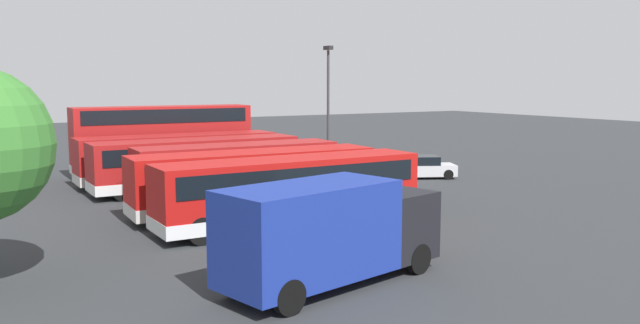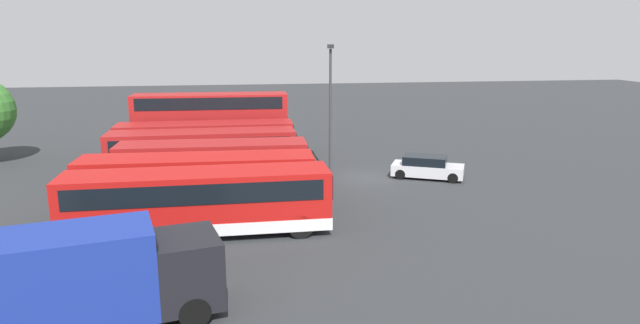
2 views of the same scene
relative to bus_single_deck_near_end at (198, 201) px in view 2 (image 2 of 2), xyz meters
name	(u,v)px [view 2 (image 2 of 2)]	position (x,y,z in m)	size (l,w,h in m)	color
ground_plane	(368,178)	(8.84, -10.01, -1.62)	(140.00, 140.00, 0.00)	#2D3033
bus_single_deck_near_end	(198,201)	(0.00, 0.00, 0.00)	(2.69, 11.84, 2.95)	#B71411
bus_single_deck_second	(198,182)	(3.24, 0.20, 0.00)	(3.01, 11.76, 2.95)	#B71411
bus_single_deck_third	(213,165)	(6.80, -0.42, 0.00)	(2.93, 10.71, 2.95)	#A51919
bus_single_deck_fourth	(203,152)	(10.75, 0.37, 0.00)	(2.65, 11.78, 2.95)	#A51919
bus_single_deck_fifth	(206,142)	(14.11, 0.33, 0.00)	(2.64, 12.07, 2.95)	#A51919
bus_double_decker_sixth	(211,121)	(18.03, 0.08, 0.83)	(2.90, 11.65, 4.55)	#A51919
box_truck_blue	(89,277)	(-7.77, 2.77, 0.08)	(4.11, 7.87, 3.20)	navy
car_hatchback_silver	(427,167)	(8.19, -13.63, -0.92)	(3.53, 4.77, 1.43)	silver
lamp_post_tall	(330,101)	(9.65, -7.66, 3.21)	(0.70, 0.30, 8.30)	#38383D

